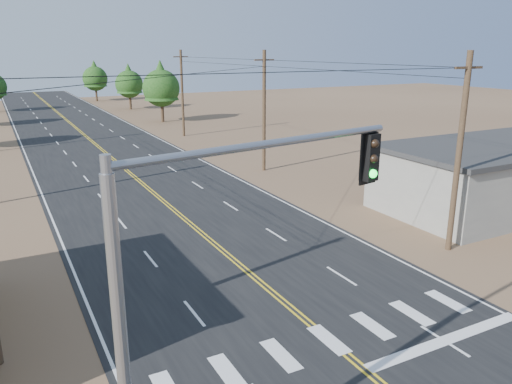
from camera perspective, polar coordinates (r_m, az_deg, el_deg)
road at (r=37.36m, az=-11.86°, el=0.09°), size 15.00×200.00×0.02m
building_right at (r=36.23m, az=25.63°, el=1.60°), size 15.00×8.00×4.00m
utility_pole_right_near at (r=26.61m, az=22.18°, el=4.17°), size 1.80×0.30×10.00m
utility_pole_right_mid at (r=42.13m, az=0.92°, el=9.30°), size 1.80×0.30×10.00m
utility_pole_right_far at (r=60.34m, az=-8.43°, el=11.16°), size 1.80×0.30×10.00m
signal_mast_left at (r=10.80m, az=-4.69°, el=-8.01°), size 7.45×1.52×8.28m
tree_right_near at (r=72.91m, az=-10.81°, el=12.00°), size 5.20×5.20×8.66m
tree_right_mid at (r=90.12m, az=-14.32°, el=12.16°), size 4.66×4.66×7.77m
tree_right_far at (r=106.55m, az=-17.94°, el=12.49°), size 4.81×4.81×8.02m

